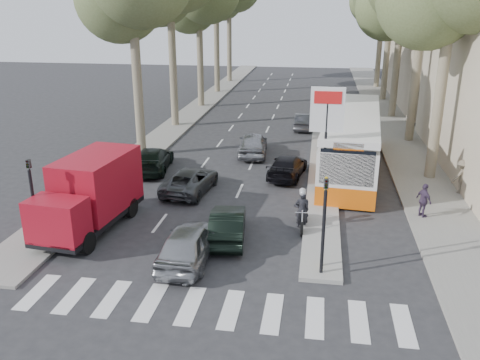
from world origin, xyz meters
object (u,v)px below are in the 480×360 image
(red_truck, at_px, (91,192))
(motorcycle, at_px, (302,209))
(dark_hatchback, at_px, (228,224))
(city_bus, at_px, (352,140))
(silver_hatchback, at_px, (189,243))

(red_truck, relative_size, motorcycle, 2.90)
(motorcycle, bearing_deg, dark_hatchback, -153.02)
(red_truck, xyz_separation_m, city_bus, (11.08, 9.81, 0.14))
(silver_hatchback, bearing_deg, city_bus, -116.57)
(dark_hatchback, distance_m, motorcycle, 3.34)
(dark_hatchback, bearing_deg, silver_hatchback, 55.52)
(motorcycle, bearing_deg, silver_hatchback, -139.87)
(silver_hatchback, relative_size, motorcycle, 2.05)
(city_bus, distance_m, motorcycle, 8.65)
(city_bus, bearing_deg, silver_hatchback, -113.00)
(city_bus, bearing_deg, motorcycle, -101.30)
(motorcycle, bearing_deg, red_truck, -173.05)
(dark_hatchback, relative_size, city_bus, 0.30)
(silver_hatchback, bearing_deg, red_truck, -23.48)
(dark_hatchback, xyz_separation_m, city_bus, (5.30, 9.94, 1.12))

